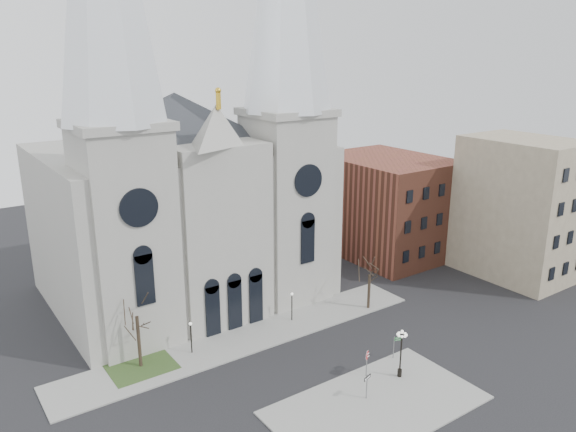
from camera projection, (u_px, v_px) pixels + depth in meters
ground at (312, 389)px, 49.23m from camera, size 160.00×160.00×0.00m
sidewalk_near at (376, 405)px, 46.93m from camera, size 18.00×10.00×0.14m
sidewalk_far at (247, 338)px, 57.86m from camera, size 40.00×6.00×0.14m
grass_patch at (141, 366)px, 52.61m from camera, size 6.00×5.00×0.18m
cathedral at (189, 145)px, 61.93m from camera, size 33.00×26.66×54.00m
bg_building_brick at (386, 205)px, 80.97m from camera, size 14.00×18.00×14.00m
bg_building_tan at (519, 208)px, 72.21m from camera, size 10.00×14.00×18.00m
tree_left at (137, 313)px, 51.04m from camera, size 3.20×3.20×7.50m
tree_right at (370, 273)px, 63.26m from camera, size 3.20×3.20×6.00m
ped_lamp_left at (191, 332)px, 54.32m from camera, size 0.32×0.32×3.26m
ped_lamp_right at (292, 302)px, 60.90m from camera, size 0.32×0.32×3.26m
stop_sign at (367, 358)px, 50.47m from camera, size 0.92×0.20×2.59m
globe_lamp at (401, 347)px, 50.10m from camera, size 1.04×1.04×4.66m
one_way_sign at (367, 382)px, 47.30m from camera, size 0.97×0.31×2.27m
street_name_sign at (395, 345)px, 53.63m from camera, size 0.68×0.30×2.25m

